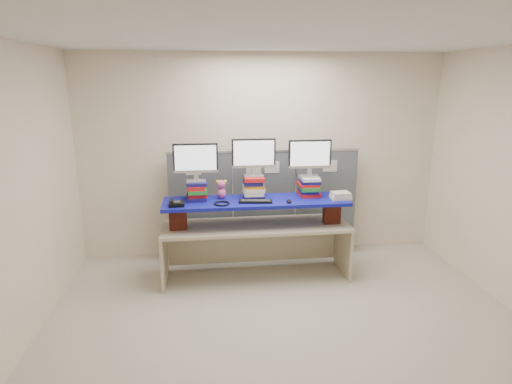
{
  "coord_description": "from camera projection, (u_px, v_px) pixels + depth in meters",
  "views": [
    {
      "loc": [
        -0.75,
        -3.82,
        2.47
      ],
      "look_at": [
        -0.19,
        1.15,
        1.12
      ],
      "focal_mm": 30.0,
      "sensor_mm": 36.0,
      "label": 1
    }
  ],
  "objects": [
    {
      "name": "book_stack_left",
      "position": [
        197.0,
        191.0,
        5.21
      ],
      "size": [
        0.26,
        0.31,
        0.22
      ],
      "color": "#171458",
      "rests_on": "blue_board"
    },
    {
      "name": "brick_pier_left",
      "position": [
        178.0,
        218.0,
        5.09
      ],
      "size": [
        0.21,
        0.11,
        0.28
      ],
      "primitive_type": "cube",
      "rotation": [
        0.0,
        0.0,
        0.01
      ],
      "color": "maroon",
      "rests_on": "desk"
    },
    {
      "name": "headset",
      "position": [
        222.0,
        203.0,
        5.02
      ],
      "size": [
        0.23,
        0.23,
        0.02
      ],
      "primitive_type": "torus",
      "rotation": [
        0.0,
        0.0,
        -0.25
      ],
      "color": "black",
      "rests_on": "blue_board"
    },
    {
      "name": "mouse",
      "position": [
        289.0,
        201.0,
        5.09
      ],
      "size": [
        0.06,
        0.11,
        0.03
      ],
      "primitive_type": "ellipsoid",
      "rotation": [
        0.0,
        0.0,
        0.05
      ],
      "color": "black",
      "rests_on": "blue_board"
    },
    {
      "name": "brick_pier_right",
      "position": [
        332.0,
        212.0,
        5.31
      ],
      "size": [
        0.21,
        0.11,
        0.28
      ],
      "primitive_type": "cube",
      "rotation": [
        0.0,
        0.0,
        0.01
      ],
      "color": "maroon",
      "rests_on": "desk"
    },
    {
      "name": "monitor_right",
      "position": [
        310.0,
        156.0,
        5.27
      ],
      "size": [
        0.53,
        0.15,
        0.46
      ],
      "rotation": [
        0.0,
        0.0,
        0.01
      ],
      "color": "#ABABB0",
      "rests_on": "book_stack_right"
    },
    {
      "name": "keyboard",
      "position": [
        255.0,
        201.0,
        5.11
      ],
      "size": [
        0.41,
        0.18,
        0.03
      ],
      "rotation": [
        0.0,
        0.0,
        -0.13
      ],
      "color": "black",
      "rests_on": "blue_board"
    },
    {
      "name": "blue_board",
      "position": [
        256.0,
        202.0,
        5.21
      ],
      "size": [
        2.25,
        0.58,
        0.04
      ],
      "primitive_type": "cube",
      "rotation": [
        0.0,
        0.0,
        0.01
      ],
      "color": "#0B086B",
      "rests_on": "brick_pier_left"
    },
    {
      "name": "desk_phone",
      "position": [
        176.0,
        204.0,
        4.96
      ],
      "size": [
        0.19,
        0.17,
        0.07
      ],
      "rotation": [
        0.0,
        0.0,
        0.06
      ],
      "color": "black",
      "rests_on": "blue_board"
    },
    {
      "name": "book_stack_right",
      "position": [
        309.0,
        186.0,
        5.37
      ],
      "size": [
        0.27,
        0.31,
        0.24
      ],
      "color": "red",
      "rests_on": "blue_board"
    },
    {
      "name": "monitor_center",
      "position": [
        254.0,
        155.0,
        5.18
      ],
      "size": [
        0.53,
        0.15,
        0.46
      ],
      "rotation": [
        0.0,
        0.0,
        0.01
      ],
      "color": "#ABABB0",
      "rests_on": "book_stack_center"
    },
    {
      "name": "plush_toy",
      "position": [
        222.0,
        189.0,
        5.24
      ],
      "size": [
        0.14,
        0.1,
        0.23
      ],
      "rotation": [
        0.0,
        0.0,
        0.23
      ],
      "color": "#E9589E",
      "rests_on": "blue_board"
    },
    {
      "name": "book_stack_center",
      "position": [
        254.0,
        187.0,
        5.28
      ],
      "size": [
        0.26,
        0.32,
        0.27
      ],
      "color": "#171458",
      "rests_on": "blue_board"
    },
    {
      "name": "monitor_left",
      "position": [
        196.0,
        160.0,
        5.11
      ],
      "size": [
        0.53,
        0.15,
        0.46
      ],
      "rotation": [
        0.0,
        0.0,
        0.01
      ],
      "color": "#ABABB0",
      "rests_on": "book_stack_left"
    },
    {
      "name": "desk",
      "position": [
        256.0,
        235.0,
        5.32
      ],
      "size": [
        2.32,
        0.69,
        0.7
      ],
      "rotation": [
        0.0,
        0.0,
        0.01
      ],
      "color": "#C2B594",
      "rests_on": "ground"
    },
    {
      "name": "room",
      "position": [
        289.0,
        195.0,
        4.02
      ],
      "size": [
        5.0,
        4.0,
        2.8
      ],
      "color": "#F2E1C7",
      "rests_on": "ground"
    },
    {
      "name": "cubicle_partition",
      "position": [
        264.0,
        205.0,
        5.9
      ],
      "size": [
        2.6,
        0.06,
        1.53
      ],
      "color": "#4A5157",
      "rests_on": "ground"
    },
    {
      "name": "binder_stack",
      "position": [
        341.0,
        196.0,
        5.24
      ],
      "size": [
        0.25,
        0.2,
        0.09
      ],
      "rotation": [
        0.0,
        0.0,
        0.07
      ],
      "color": "beige",
      "rests_on": "blue_board"
    }
  ]
}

